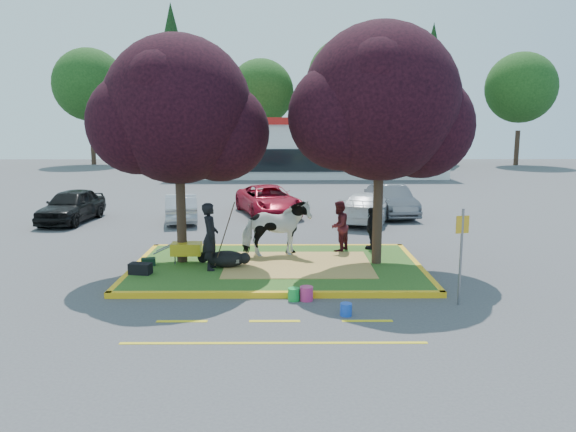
{
  "coord_description": "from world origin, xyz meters",
  "views": [
    {
      "loc": [
        0.22,
        -15.72,
        4.31
      ],
      "look_at": [
        0.32,
        0.5,
        1.49
      ],
      "focal_mm": 35.0,
      "sensor_mm": 36.0,
      "label": 1
    }
  ],
  "objects_px": {
    "bucket_pink": "(306,294)",
    "car_black": "(71,206)",
    "wheelbarrow": "(187,249)",
    "cow": "(276,229)",
    "calf": "(226,259)",
    "car_silver": "(181,208)",
    "handler": "(210,236)",
    "bucket_blue": "(346,309)",
    "bucket_green": "(294,294)",
    "sign_post": "(461,247)"
  },
  "relations": [
    {
      "from": "wheelbarrow",
      "to": "bucket_green",
      "type": "relative_size",
      "value": 5.13
    },
    {
      "from": "cow",
      "to": "car_black",
      "type": "distance_m",
      "value": 10.96
    },
    {
      "from": "wheelbarrow",
      "to": "bucket_green",
      "type": "bearing_deg",
      "value": -45.38
    },
    {
      "from": "wheelbarrow",
      "to": "car_black",
      "type": "height_order",
      "value": "car_black"
    },
    {
      "from": "calf",
      "to": "car_silver",
      "type": "relative_size",
      "value": 0.3
    },
    {
      "from": "bucket_pink",
      "to": "calf",
      "type": "bearing_deg",
      "value": 130.53
    },
    {
      "from": "cow",
      "to": "car_silver",
      "type": "relative_size",
      "value": 0.56
    },
    {
      "from": "wheelbarrow",
      "to": "sign_post",
      "type": "distance_m",
      "value": 7.76
    },
    {
      "from": "calf",
      "to": "car_silver",
      "type": "height_order",
      "value": "car_silver"
    },
    {
      "from": "wheelbarrow",
      "to": "calf",
      "type": "bearing_deg",
      "value": -23.12
    },
    {
      "from": "car_black",
      "to": "wheelbarrow",
      "type": "bearing_deg",
      "value": -46.01
    },
    {
      "from": "calf",
      "to": "car_silver",
      "type": "xyz_separation_m",
      "value": [
        -2.73,
        8.02,
        0.21
      ]
    },
    {
      "from": "bucket_pink",
      "to": "wheelbarrow",
      "type": "bearing_deg",
      "value": 138.03
    },
    {
      "from": "sign_post",
      "to": "calf",
      "type": "bearing_deg",
      "value": 140.52
    },
    {
      "from": "cow",
      "to": "calf",
      "type": "relative_size",
      "value": 1.88
    },
    {
      "from": "bucket_green",
      "to": "bucket_blue",
      "type": "relative_size",
      "value": 1.08
    },
    {
      "from": "handler",
      "to": "calf",
      "type": "bearing_deg",
      "value": -66.78
    },
    {
      "from": "cow",
      "to": "bucket_blue",
      "type": "xyz_separation_m",
      "value": [
        1.62,
        -4.87,
        -0.87
      ]
    },
    {
      "from": "sign_post",
      "to": "car_black",
      "type": "height_order",
      "value": "sign_post"
    },
    {
      "from": "handler",
      "to": "sign_post",
      "type": "height_order",
      "value": "sign_post"
    },
    {
      "from": "bucket_pink",
      "to": "car_silver",
      "type": "relative_size",
      "value": 0.09
    },
    {
      "from": "wheelbarrow",
      "to": "bucket_green",
      "type": "height_order",
      "value": "wheelbarrow"
    },
    {
      "from": "handler",
      "to": "bucket_pink",
      "type": "distance_m",
      "value": 3.59
    },
    {
      "from": "wheelbarrow",
      "to": "car_black",
      "type": "distance_m",
      "value": 9.61
    },
    {
      "from": "sign_post",
      "to": "bucket_green",
      "type": "distance_m",
      "value": 4.07
    },
    {
      "from": "bucket_pink",
      "to": "car_silver",
      "type": "distance_m",
      "value": 11.66
    },
    {
      "from": "bucket_blue",
      "to": "car_black",
      "type": "xyz_separation_m",
      "value": [
        -10.34,
        11.5,
        0.56
      ]
    },
    {
      "from": "handler",
      "to": "car_silver",
      "type": "bearing_deg",
      "value": 9.69
    },
    {
      "from": "cow",
      "to": "calf",
      "type": "distance_m",
      "value": 1.99
    },
    {
      "from": "cow",
      "to": "car_silver",
      "type": "distance_m",
      "value": 7.92
    },
    {
      "from": "handler",
      "to": "bucket_blue",
      "type": "height_order",
      "value": "handler"
    },
    {
      "from": "wheelbarrow",
      "to": "car_silver",
      "type": "distance_m",
      "value": 7.68
    },
    {
      "from": "sign_post",
      "to": "car_silver",
      "type": "relative_size",
      "value": 0.63
    },
    {
      "from": "calf",
      "to": "car_black",
      "type": "bearing_deg",
      "value": 112.71
    },
    {
      "from": "wheelbarrow",
      "to": "car_silver",
      "type": "height_order",
      "value": "car_silver"
    },
    {
      "from": "wheelbarrow",
      "to": "cow",
      "type": "bearing_deg",
      "value": 15.83
    },
    {
      "from": "bucket_pink",
      "to": "car_black",
      "type": "relative_size",
      "value": 0.08
    },
    {
      "from": "handler",
      "to": "bucket_blue",
      "type": "bearing_deg",
      "value": -140.53
    },
    {
      "from": "car_black",
      "to": "bucket_blue",
      "type": "bearing_deg",
      "value": -43.62
    },
    {
      "from": "bucket_blue",
      "to": "bucket_pink",
      "type": "bearing_deg",
      "value": 128.48
    },
    {
      "from": "sign_post",
      "to": "car_black",
      "type": "distance_m",
      "value": 16.94
    },
    {
      "from": "bucket_green",
      "to": "car_silver",
      "type": "height_order",
      "value": "car_silver"
    },
    {
      "from": "cow",
      "to": "calf",
      "type": "bearing_deg",
      "value": 118.65
    },
    {
      "from": "bucket_green",
      "to": "bucket_pink",
      "type": "xyz_separation_m",
      "value": [
        0.3,
        0.0,
        0.02
      ]
    },
    {
      "from": "calf",
      "to": "bucket_pink",
      "type": "xyz_separation_m",
      "value": [
        2.18,
        -2.54,
        -0.21
      ]
    },
    {
      "from": "bucket_blue",
      "to": "car_silver",
      "type": "distance_m",
      "value": 12.97
    },
    {
      "from": "bucket_blue",
      "to": "car_silver",
      "type": "relative_size",
      "value": 0.08
    },
    {
      "from": "calf",
      "to": "sign_post",
      "type": "xyz_separation_m",
      "value": [
        5.74,
        -2.86,
        1.0
      ]
    },
    {
      "from": "calf",
      "to": "handler",
      "type": "xyz_separation_m",
      "value": [
        -0.41,
        -0.23,
        0.7
      ]
    },
    {
      "from": "cow",
      "to": "sign_post",
      "type": "xyz_separation_m",
      "value": [
        4.34,
        -4.13,
        0.38
      ]
    }
  ]
}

